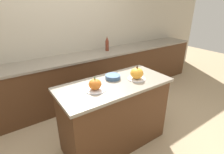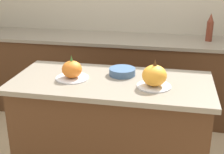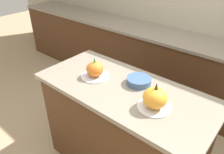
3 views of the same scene
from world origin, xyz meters
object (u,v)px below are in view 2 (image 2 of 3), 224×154
at_px(pumpkin_cake_right, 154,77).
at_px(mixing_bowl, 122,72).
at_px(pumpkin_cake_left, 72,71).
at_px(bottle_tall, 210,28).

relative_size(pumpkin_cake_right, mixing_bowl, 1.19).
bearing_deg(pumpkin_cake_right, pumpkin_cake_left, 176.25).
xyz_separation_m(pumpkin_cake_right, mixing_bowl, (-0.24, 0.18, -0.05)).
relative_size(pumpkin_cake_left, mixing_bowl, 1.23).
bearing_deg(pumpkin_cake_left, mixing_bowl, 22.60).
relative_size(pumpkin_cake_right, bottle_tall, 0.79).
bearing_deg(pumpkin_cake_left, bottle_tall, 52.58).
relative_size(pumpkin_cake_left, bottle_tall, 0.81).
bearing_deg(mixing_bowl, pumpkin_cake_left, -157.40).
distance_m(pumpkin_cake_right, bottle_tall, 1.48).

